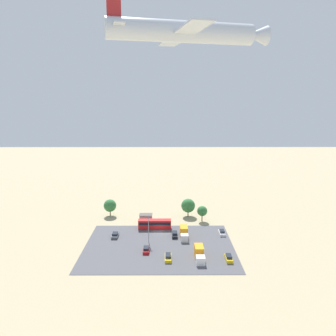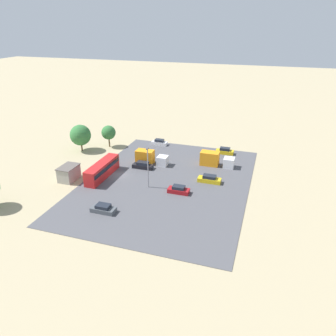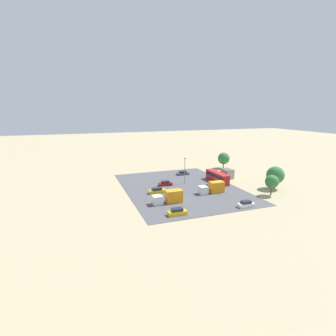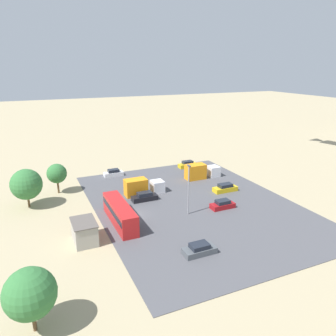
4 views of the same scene
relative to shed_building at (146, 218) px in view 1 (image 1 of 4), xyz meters
The scene contains 17 objects.
ground_plane 10.40m from the shed_building, 120.46° to the left, with size 400.00×400.00×0.00m, color tan.
parking_lot_surface 20.50m from the shed_building, 104.77° to the left, with size 44.78×32.97×0.08m.
shed_building is the anchor object (origin of this frame).
bus 6.87m from the shed_building, 119.59° to the left, with size 11.17×2.48×3.21m.
parked_car_0 16.05m from the shed_building, 129.06° to the left, with size 1.75×4.63×1.54m.
parked_car_1 27.88m from the shed_building, 156.91° to the left, with size 1.75×4.17×1.50m.
parked_car_2 29.20m from the shed_building, 105.71° to the left, with size 1.81×4.74×1.53m.
parked_car_3 15.79m from the shed_building, 54.63° to the left, with size 1.99×4.31×1.41m.
parked_car_4 23.43m from the shed_building, 93.81° to the left, with size 1.81×4.16×1.46m.
parked_car_5 37.74m from the shed_building, 130.67° to the left, with size 1.73×4.36×1.58m.
parked_truck_0 32.20m from the shed_building, 121.01° to the left, with size 2.42×7.71×3.18m.
parked_truck_1 18.46m from the shed_building, 135.02° to the left, with size 2.39×7.50×3.12m.
tree_near_shed 15.98m from the shed_building, 26.99° to the right, with size 4.73×4.73×6.37m.
tree_apron_mid 20.53m from the shed_building, behind, with size 3.68×3.68×5.74m.
tree_apron_far 17.15m from the shed_building, 157.12° to the right, with size 5.23×5.23×6.77m.
light_pole_lot_centre 17.36m from the shed_building, 96.46° to the left, with size 0.90×0.28×8.33m.
airplane 70.75m from the shed_building, 105.80° to the left, with size 33.34×27.02×8.63m.
Camera 1 is at (-2.37, 102.70, 43.48)m, focal length 35.00 mm.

